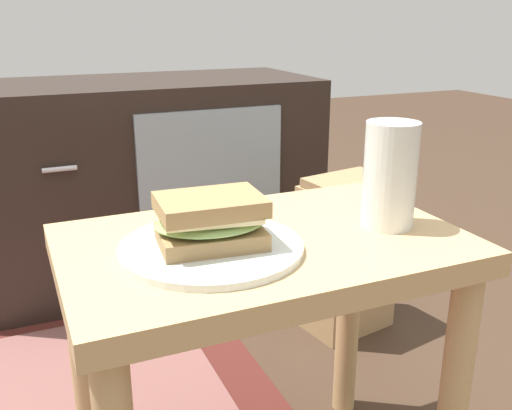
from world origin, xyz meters
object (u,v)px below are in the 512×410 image
(plate, at_px, (211,248))
(sandwich_front, at_px, (211,221))
(beer_glass, at_px, (390,176))
(paper_bag, at_px, (346,255))
(tv_cabinet, at_px, (149,180))

(plate, height_order, sandwich_front, sandwich_front)
(sandwich_front, bearing_deg, plate, -90.00)
(beer_glass, xyz_separation_m, paper_bag, (0.23, 0.46, -0.35))
(sandwich_front, distance_m, paper_bag, 0.74)
(plate, xyz_separation_m, beer_glass, (0.27, -0.01, 0.07))
(sandwich_front, xyz_separation_m, paper_bag, (0.50, 0.45, -0.31))
(sandwich_front, bearing_deg, paper_bag, 41.69)
(plate, xyz_separation_m, sandwich_front, (0.00, 0.00, 0.04))
(tv_cabinet, relative_size, paper_bag, 2.48)
(plate, height_order, beer_glass, beer_glass)
(plate, distance_m, paper_bag, 0.73)
(plate, relative_size, paper_bag, 0.63)
(tv_cabinet, height_order, paper_bag, tv_cabinet)
(plate, distance_m, beer_glass, 0.28)
(beer_glass, bearing_deg, sandwich_front, 177.72)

